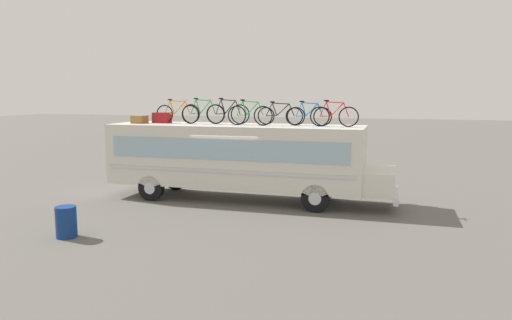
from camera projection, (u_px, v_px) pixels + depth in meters
ground_plane at (235, 199)px, 17.80m from camera, size 120.00×120.00×0.00m
bus at (240, 156)px, 17.52m from camera, size 10.59×2.43×2.80m
luggage_bag_1 at (139, 119)px, 18.32m from camera, size 0.49×0.53×0.29m
luggage_bag_2 at (162, 118)px, 18.44m from camera, size 0.69×0.36×0.41m
rooftop_bicycle_1 at (177, 113)px, 18.14m from camera, size 1.78×0.44×0.94m
rooftop_bicycle_2 at (203, 113)px, 18.01m from camera, size 1.74×0.44×0.98m
rooftop_bicycle_3 at (228, 113)px, 17.78m from camera, size 1.71×0.44×0.98m
rooftop_bicycle_4 at (250, 115)px, 17.06m from camera, size 1.70×0.44×0.94m
rooftop_bicycle_5 at (280, 115)px, 17.29m from camera, size 1.71×0.44×0.86m
rooftop_bicycle_6 at (309, 115)px, 16.82m from camera, size 1.63×0.44×0.89m
rooftop_bicycle_7 at (334, 116)px, 16.37m from camera, size 1.69×0.44×0.93m
trash_bin at (66, 222)px, 13.05m from camera, size 0.57×0.57×0.87m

